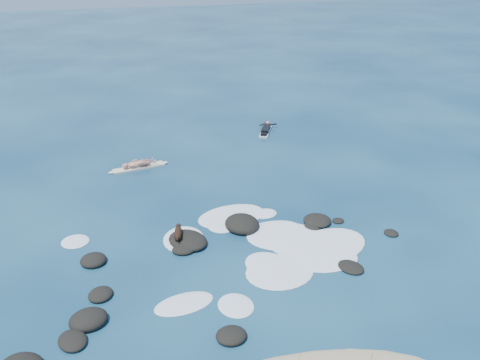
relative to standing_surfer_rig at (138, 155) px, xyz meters
name	(u,v)px	position (x,y,z in m)	size (l,w,h in m)	color
ground	(221,249)	(2.14, -8.76, -0.71)	(160.00, 160.00, 0.00)	#0A2642
reef_rocks	(187,265)	(0.64, -9.61, -0.60)	(14.67, 7.60, 0.61)	black
breaking_foam	(269,247)	(3.92, -9.11, -0.70)	(11.85, 7.93, 0.12)	white
standing_surfer_rig	(138,155)	(0.00, 0.00, 0.00)	(3.15, 1.03, 1.80)	beige
paddling_surfer_rig	(266,130)	(8.07, 3.57, -0.56)	(1.63, 2.38, 0.43)	white
dog	(178,233)	(0.65, -7.91, -0.25)	(0.44, 1.09, 0.70)	black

